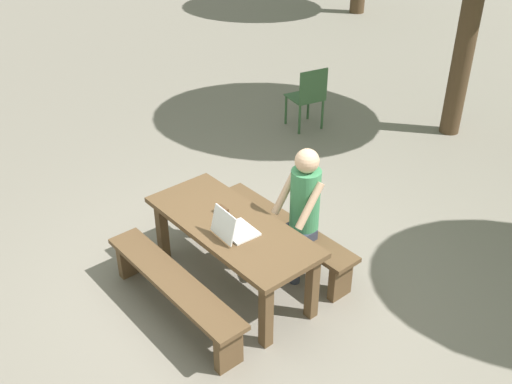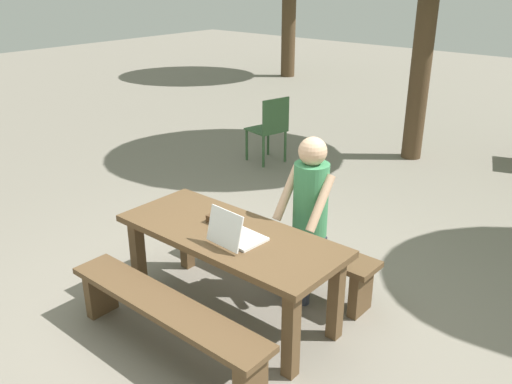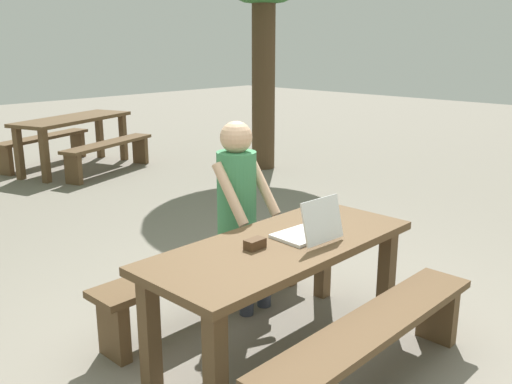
{
  "view_description": "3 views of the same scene",
  "coord_description": "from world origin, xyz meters",
  "px_view_note": "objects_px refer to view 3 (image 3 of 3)",
  "views": [
    {
      "loc": [
        3.43,
        -2.62,
        3.7
      ],
      "look_at": [
        0.04,
        0.25,
        0.95
      ],
      "focal_mm": 41.34,
      "sensor_mm": 36.0,
      "label": 1
    },
    {
      "loc": [
        2.44,
        -2.57,
        2.49
      ],
      "look_at": [
        0.04,
        0.25,
        0.95
      ],
      "focal_mm": 37.82,
      "sensor_mm": 36.0,
      "label": 2
    },
    {
      "loc": [
        -2.36,
        -2.04,
        1.85
      ],
      "look_at": [
        0.04,
        0.25,
        0.95
      ],
      "focal_mm": 39.38,
      "sensor_mm": 36.0,
      "label": 3
    }
  ],
  "objects_px": {
    "small_pouch": "(255,244)",
    "picnic_table_front": "(281,260)",
    "laptop": "(310,229)",
    "picnic_table_mid": "(73,126)",
    "person_seated": "(240,203)"
  },
  "relations": [
    {
      "from": "laptop",
      "to": "picnic_table_mid",
      "type": "distance_m",
      "value": 5.85
    },
    {
      "from": "laptop",
      "to": "person_seated",
      "type": "relative_size",
      "value": 0.26
    },
    {
      "from": "laptop",
      "to": "small_pouch",
      "type": "xyz_separation_m",
      "value": [
        -0.33,
        0.13,
        -0.04
      ]
    },
    {
      "from": "person_seated",
      "to": "laptop",
      "type": "bearing_deg",
      "value": -99.83
    },
    {
      "from": "picnic_table_front",
      "to": "laptop",
      "type": "relative_size",
      "value": 5.07
    },
    {
      "from": "picnic_table_front",
      "to": "laptop",
      "type": "xyz_separation_m",
      "value": [
        0.14,
        -0.1,
        0.18
      ]
    },
    {
      "from": "small_pouch",
      "to": "person_seated",
      "type": "xyz_separation_m",
      "value": [
        0.45,
        0.58,
        0.03
      ]
    },
    {
      "from": "laptop",
      "to": "picnic_table_mid",
      "type": "xyz_separation_m",
      "value": [
        1.56,
        5.63,
        -0.13
      ]
    },
    {
      "from": "small_pouch",
      "to": "picnic_table_front",
      "type": "bearing_deg",
      "value": -11.47
    },
    {
      "from": "picnic_table_front",
      "to": "person_seated",
      "type": "xyz_separation_m",
      "value": [
        0.27,
        0.61,
        0.17
      ]
    },
    {
      "from": "small_pouch",
      "to": "person_seated",
      "type": "bearing_deg",
      "value": 51.76
    },
    {
      "from": "small_pouch",
      "to": "person_seated",
      "type": "distance_m",
      "value": 0.73
    },
    {
      "from": "picnic_table_mid",
      "to": "small_pouch",
      "type": "bearing_deg",
      "value": -127.62
    },
    {
      "from": "small_pouch",
      "to": "person_seated",
      "type": "relative_size",
      "value": 0.09
    },
    {
      "from": "picnic_table_front",
      "to": "picnic_table_mid",
      "type": "relative_size",
      "value": 0.89
    }
  ]
}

